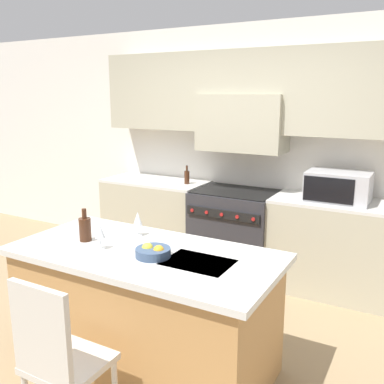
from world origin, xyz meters
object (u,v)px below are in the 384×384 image
(wine_bottle, at_px, (85,229))
(island_chair, at_px, (57,356))
(wine_glass_far, at_px, (138,220))
(oil_bottle_on_counter, at_px, (187,177))
(wine_glass_near, at_px, (100,232))
(fruit_bowl, at_px, (153,252))
(microwave, at_px, (338,186))
(range_stove, at_px, (235,232))

(wine_bottle, bearing_deg, island_chair, -57.91)
(wine_glass_far, bearing_deg, wine_bottle, -133.12)
(oil_bottle_on_counter, bearing_deg, wine_glass_near, -77.36)
(fruit_bowl, height_order, oil_bottle_on_counter, oil_bottle_on_counter)
(microwave, bearing_deg, range_stove, -178.99)
(island_chair, xyz_separation_m, oil_bottle_on_counter, (-0.74, 2.73, 0.47))
(microwave, bearing_deg, fruit_bowl, -112.60)
(wine_bottle, relative_size, oil_bottle_on_counter, 1.15)
(range_stove, distance_m, wine_glass_far, 1.73)
(island_chair, relative_size, wine_bottle, 4.12)
(microwave, relative_size, oil_bottle_on_counter, 2.73)
(microwave, relative_size, wine_bottle, 2.39)
(microwave, distance_m, oil_bottle_on_counter, 1.67)
(wine_bottle, bearing_deg, wine_glass_near, -20.13)
(range_stove, bearing_deg, wine_glass_near, -94.79)
(microwave, distance_m, wine_glass_far, 2.02)
(wine_glass_near, distance_m, fruit_bowl, 0.42)
(range_stove, xyz_separation_m, oil_bottle_on_counter, (-0.62, 0.02, 0.56))
(island_chair, relative_size, wine_glass_near, 5.45)
(wine_glass_near, bearing_deg, microwave, 58.81)
(wine_glass_far, bearing_deg, oil_bottle_on_counter, 107.13)
(range_stove, distance_m, wine_glass_near, 2.08)
(range_stove, relative_size, oil_bottle_on_counter, 4.36)
(wine_bottle, bearing_deg, microwave, 53.56)
(microwave, bearing_deg, island_chair, -109.00)
(wine_bottle, bearing_deg, fruit_bowl, -2.23)
(wine_glass_near, xyz_separation_m, oil_bottle_on_counter, (-0.45, 2.02, 0.00))
(fruit_bowl, bearing_deg, wine_glass_far, 138.11)
(wine_glass_near, bearing_deg, island_chair, -68.32)
(fruit_bowl, bearing_deg, island_chair, -99.06)
(microwave, xyz_separation_m, wine_bottle, (-1.43, -1.94, -0.10))
(wine_bottle, bearing_deg, wine_glass_far, 46.88)
(island_chair, height_order, oil_bottle_on_counter, oil_bottle_on_counter)
(microwave, bearing_deg, oil_bottle_on_counter, 179.87)
(island_chair, bearing_deg, wine_glass_far, 101.82)
(island_chair, bearing_deg, wine_glass_near, 111.68)
(wine_glass_far, bearing_deg, wine_glass_near, -98.93)
(wine_bottle, bearing_deg, range_stove, 78.84)
(range_stove, xyz_separation_m, fruit_bowl, (0.24, -1.94, 0.46))
(island_chair, distance_m, wine_glass_far, 1.19)
(microwave, distance_m, wine_glass_near, 2.36)
(range_stove, height_order, fruit_bowl, fruit_bowl)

